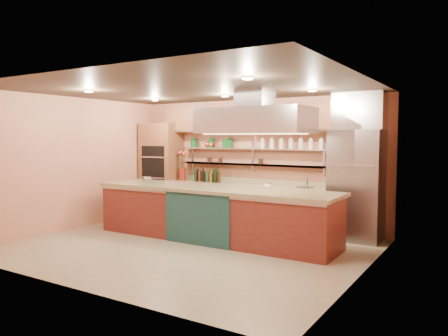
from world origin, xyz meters
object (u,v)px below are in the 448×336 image
Objects in this scene: flower_vase at (183,174)px; green_canister at (226,144)px; island at (213,213)px; kitchen_scale at (268,184)px; refrigerator at (356,185)px; copper_kettle at (209,145)px.

green_canister reaches higher than flower_vase.
kitchen_scale reaches higher than island.
copper_kettle is at bearing 176.26° from refrigerator.
refrigerator is 10.57× the size of green_canister.
kitchen_scale is 0.73× the size of green_canister.
island is (-2.33, -1.41, -0.55)m from refrigerator.
refrigerator reaches higher than island.
refrigerator is 0.44× the size of island.
refrigerator is 11.59× the size of copper_kettle.
kitchen_scale is at bearing 179.69° from refrigerator.
kitchen_scale is (0.48, 1.42, 0.47)m from island.
island is 33.06× the size of kitchen_scale.
flower_vase reaches higher than island.
refrigerator is at bearing 6.99° from kitchen_scale.
copper_kettle reaches higher than kitchen_scale.
refrigerator reaches higher than flower_vase.
green_canister is (0.48, 0.00, 0.03)m from copper_kettle.
copper_kettle is 0.91× the size of green_canister.
flower_vase is 1.33m from green_canister.
island is 2.22m from green_canister.
kitchen_scale is 0.81× the size of copper_kettle.
refrigerator is at bearing -3.74° from copper_kettle.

